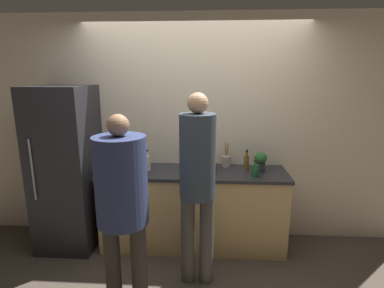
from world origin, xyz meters
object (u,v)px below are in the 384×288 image
object	(u,v)px
bottle_green	(255,170)
potted_plant	(260,161)
cup_black	(115,170)
bottle_clear	(147,162)
person_left	(122,196)
fruit_bowl	(205,165)
person_center	(197,177)
utensil_crock	(226,161)
bottle_amber	(246,162)
refrigerator	(67,168)

from	to	relation	value
bottle_green	potted_plant	xyz separation A→B (m)	(0.08, 0.17, 0.05)
cup_black	bottle_clear	bearing A→B (deg)	27.19
person_left	fruit_bowl	distance (m)	1.24
person_center	cup_black	world-z (taller)	person_center
utensil_crock	potted_plant	size ratio (longest dim) A/B	1.28
fruit_bowl	utensil_crock	bearing A→B (deg)	29.14
fruit_bowl	bottle_clear	xyz separation A→B (m)	(-0.64, -0.07, 0.04)
utensil_crock	bottle_green	size ratio (longest dim) A/B	1.59
fruit_bowl	bottle_amber	xyz separation A→B (m)	(0.46, 0.03, 0.04)
fruit_bowl	bottle_clear	distance (m)	0.65
utensil_crock	fruit_bowl	bearing A→B (deg)	-150.86
fruit_bowl	bottle_green	xyz separation A→B (m)	(0.52, -0.19, 0.02)
utensil_crock	potted_plant	distance (m)	0.40
potted_plant	bottle_clear	bearing A→B (deg)	-177.80
utensil_crock	bottle_clear	distance (m)	0.90
potted_plant	refrigerator	bearing A→B (deg)	-177.86
refrigerator	bottle_clear	distance (m)	0.90
person_center	potted_plant	xyz separation A→B (m)	(0.66, 0.66, -0.04)
person_left	bottle_amber	distance (m)	1.54
person_left	cup_black	xyz separation A→B (m)	(-0.33, 0.84, -0.07)
person_left	fruit_bowl	world-z (taller)	person_left
bottle_green	potted_plant	bearing A→B (deg)	65.71
bottle_green	potted_plant	size ratio (longest dim) A/B	0.81
person_center	utensil_crock	world-z (taller)	person_center
bottle_clear	person_center	bearing A→B (deg)	-46.23
person_left	person_center	world-z (taller)	person_center
bottle_green	person_left	bearing A→B (deg)	-142.55
person_center	cup_black	size ratio (longest dim) A/B	18.79
potted_plant	person_left	bearing A→B (deg)	-139.42
bottle_green	utensil_crock	bearing A→B (deg)	131.72
cup_black	potted_plant	size ratio (longest dim) A/B	0.44
person_center	bottle_green	xyz separation A→B (m)	(0.58, 0.49, -0.09)
refrigerator	cup_black	distance (m)	0.60
cup_black	person_left	bearing A→B (deg)	-68.59
cup_black	potted_plant	world-z (taller)	potted_plant
bottle_clear	cup_black	xyz separation A→B (m)	(-0.31, -0.16, -0.04)
bottle_clear	bottle_amber	xyz separation A→B (m)	(1.10, 0.10, -0.00)
bottle_clear	person_left	bearing A→B (deg)	-89.03
refrigerator	utensil_crock	xyz separation A→B (m)	(1.78, 0.23, 0.06)
person_left	bottle_green	bearing A→B (deg)	37.45
fruit_bowl	person_left	bearing A→B (deg)	-120.31
cup_black	bottle_amber	bearing A→B (deg)	10.27
refrigerator	cup_black	xyz separation A→B (m)	(0.59, -0.13, 0.03)
bottle_green	cup_black	size ratio (longest dim) A/B	1.84
cup_black	potted_plant	bearing A→B (deg)	7.64
bottle_clear	fruit_bowl	bearing A→B (deg)	5.98
utensil_crock	bottle_green	bearing A→B (deg)	-48.28
fruit_bowl	cup_black	world-z (taller)	fruit_bowl
person_left	bottle_green	xyz separation A→B (m)	(1.15, 0.88, -0.05)
person_center	bottle_clear	bearing A→B (deg)	133.77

